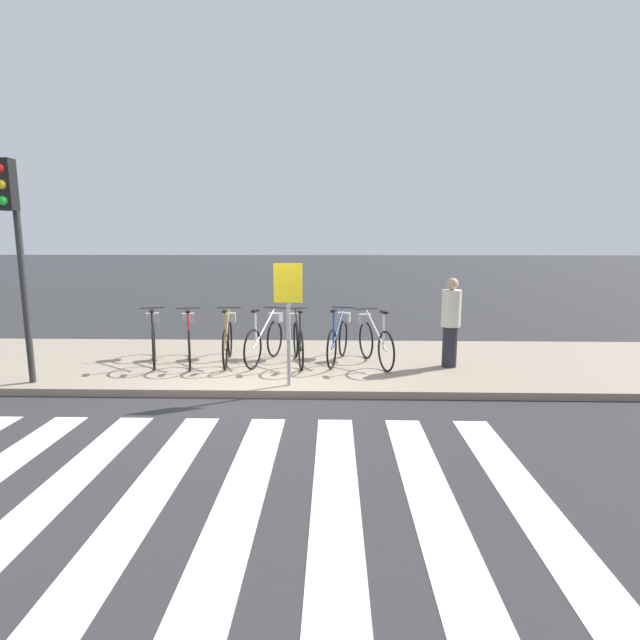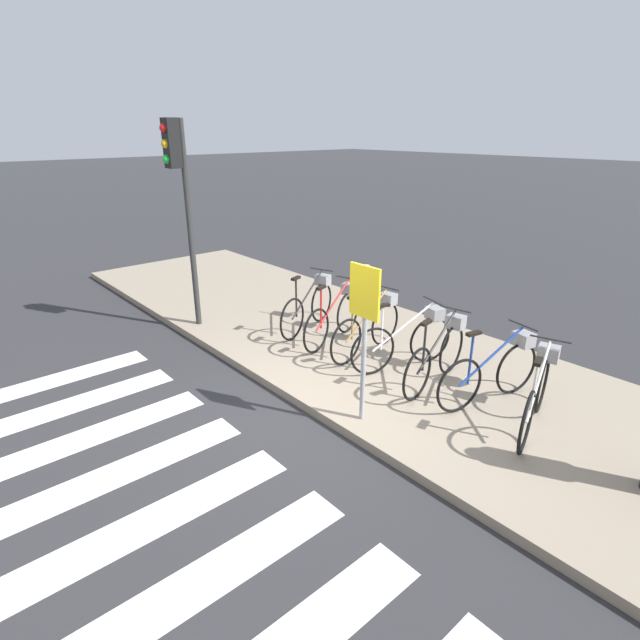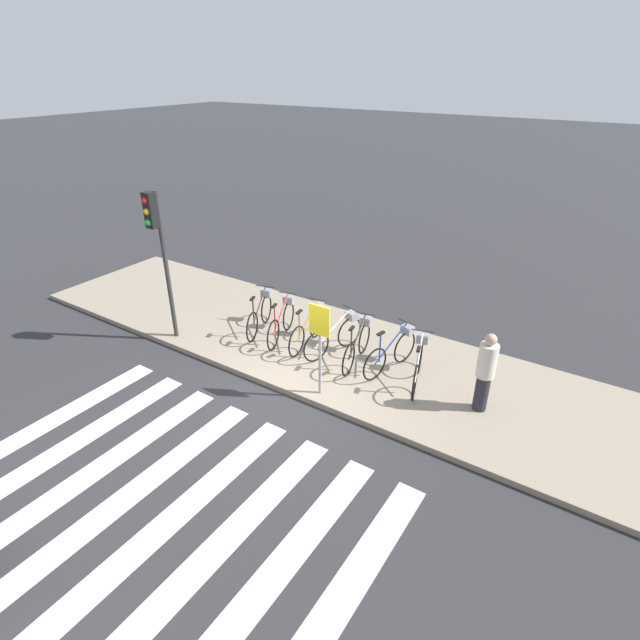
{
  "view_description": "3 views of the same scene",
  "coord_description": "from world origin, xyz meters",
  "px_view_note": "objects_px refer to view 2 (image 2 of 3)",
  "views": [
    {
      "loc": [
        1.32,
        -7.29,
        2.44
      ],
      "look_at": [
        1.08,
        1.56,
        0.96
      ],
      "focal_mm": 28.0,
      "sensor_mm": 36.0,
      "label": 1
    },
    {
      "loc": [
        4.23,
        -3.53,
        3.43
      ],
      "look_at": [
        -0.58,
        0.69,
        0.96
      ],
      "focal_mm": 28.0,
      "sensor_mm": 36.0,
      "label": 2
    },
    {
      "loc": [
        5.08,
        -6.48,
        5.96
      ],
      "look_at": [
        0.1,
        1.09,
        1.25
      ],
      "focal_mm": 28.0,
      "sensor_mm": 36.0,
      "label": 3
    }
  ],
  "objects_px": {
    "parked_bicycle_6": "(538,392)",
    "sign_post": "(364,318)",
    "traffic_light": "(179,182)",
    "parked_bicycle_0": "(310,304)",
    "parked_bicycle_1": "(336,314)",
    "parked_bicycle_4": "(439,352)",
    "parked_bicycle_3": "(408,338)",
    "parked_bicycle_2": "(370,325)",
    "parked_bicycle_5": "(495,369)"
  },
  "relations": [
    {
      "from": "parked_bicycle_6",
      "to": "sign_post",
      "type": "bearing_deg",
      "value": -135.32
    },
    {
      "from": "parked_bicycle_6",
      "to": "traffic_light",
      "type": "relative_size",
      "value": 0.48
    },
    {
      "from": "parked_bicycle_0",
      "to": "parked_bicycle_6",
      "type": "distance_m",
      "value": 4.1
    },
    {
      "from": "parked_bicycle_1",
      "to": "parked_bicycle_4",
      "type": "xyz_separation_m",
      "value": [
        2.02,
        0.04,
        0.0
      ]
    },
    {
      "from": "parked_bicycle_1",
      "to": "sign_post",
      "type": "bearing_deg",
      "value": -35.51
    },
    {
      "from": "parked_bicycle_6",
      "to": "parked_bicycle_1",
      "type": "bearing_deg",
      "value": -179.82
    },
    {
      "from": "parked_bicycle_1",
      "to": "parked_bicycle_4",
      "type": "relative_size",
      "value": 0.98
    },
    {
      "from": "parked_bicycle_3",
      "to": "traffic_light",
      "type": "relative_size",
      "value": 0.48
    },
    {
      "from": "parked_bicycle_2",
      "to": "parked_bicycle_6",
      "type": "bearing_deg",
      "value": -1.23
    },
    {
      "from": "traffic_light",
      "to": "sign_post",
      "type": "bearing_deg",
      "value": 0.7
    },
    {
      "from": "parked_bicycle_3",
      "to": "traffic_light",
      "type": "height_order",
      "value": "traffic_light"
    },
    {
      "from": "parked_bicycle_3",
      "to": "parked_bicycle_2",
      "type": "bearing_deg",
      "value": -177.11
    },
    {
      "from": "parked_bicycle_6",
      "to": "traffic_light",
      "type": "height_order",
      "value": "traffic_light"
    },
    {
      "from": "parked_bicycle_4",
      "to": "sign_post",
      "type": "height_order",
      "value": "sign_post"
    },
    {
      "from": "parked_bicycle_1",
      "to": "parked_bicycle_5",
      "type": "bearing_deg",
      "value": 3.61
    },
    {
      "from": "parked_bicycle_0",
      "to": "parked_bicycle_5",
      "type": "relative_size",
      "value": 0.97
    },
    {
      "from": "parked_bicycle_2",
      "to": "traffic_light",
      "type": "relative_size",
      "value": 0.49
    },
    {
      "from": "parked_bicycle_1",
      "to": "traffic_light",
      "type": "bearing_deg",
      "value": -145.94
    },
    {
      "from": "sign_post",
      "to": "traffic_light",
      "type": "bearing_deg",
      "value": -179.3
    },
    {
      "from": "parked_bicycle_2",
      "to": "parked_bicycle_3",
      "type": "distance_m",
      "value": 0.72
    },
    {
      "from": "parked_bicycle_6",
      "to": "parked_bicycle_5",
      "type": "bearing_deg",
      "value": 165.65
    },
    {
      "from": "traffic_light",
      "to": "sign_post",
      "type": "distance_m",
      "value": 4.32
    },
    {
      "from": "parked_bicycle_0",
      "to": "parked_bicycle_6",
      "type": "height_order",
      "value": "same"
    },
    {
      "from": "parked_bicycle_0",
      "to": "parked_bicycle_3",
      "type": "relative_size",
      "value": 0.98
    },
    {
      "from": "parked_bicycle_2",
      "to": "parked_bicycle_4",
      "type": "distance_m",
      "value": 1.31
    },
    {
      "from": "parked_bicycle_1",
      "to": "parked_bicycle_6",
      "type": "relative_size",
      "value": 1.0
    },
    {
      "from": "parked_bicycle_5",
      "to": "parked_bicycle_6",
      "type": "relative_size",
      "value": 1.02
    },
    {
      "from": "parked_bicycle_0",
      "to": "traffic_light",
      "type": "bearing_deg",
      "value": -135.14
    },
    {
      "from": "parked_bicycle_0",
      "to": "parked_bicycle_2",
      "type": "relative_size",
      "value": 0.95
    },
    {
      "from": "parked_bicycle_2",
      "to": "parked_bicycle_3",
      "type": "xyz_separation_m",
      "value": [
        0.71,
        0.04,
        0.0
      ]
    },
    {
      "from": "parked_bicycle_4",
      "to": "parked_bicycle_5",
      "type": "bearing_deg",
      "value": 10.11
    },
    {
      "from": "parked_bicycle_2",
      "to": "parked_bicycle_6",
      "type": "height_order",
      "value": "same"
    },
    {
      "from": "parked_bicycle_4",
      "to": "parked_bicycle_6",
      "type": "relative_size",
      "value": 1.03
    },
    {
      "from": "parked_bicycle_4",
      "to": "parked_bicycle_6",
      "type": "xyz_separation_m",
      "value": [
        1.41,
        -0.03,
        0.0
      ]
    },
    {
      "from": "parked_bicycle_0",
      "to": "parked_bicycle_6",
      "type": "relative_size",
      "value": 0.99
    },
    {
      "from": "parked_bicycle_0",
      "to": "parked_bicycle_4",
      "type": "xyz_separation_m",
      "value": [
        2.69,
        0.02,
        0.0
      ]
    },
    {
      "from": "parked_bicycle_3",
      "to": "parked_bicycle_4",
      "type": "xyz_separation_m",
      "value": [
        0.6,
        -0.07,
        0.0
      ]
    },
    {
      "from": "parked_bicycle_3",
      "to": "parked_bicycle_5",
      "type": "relative_size",
      "value": 0.99
    },
    {
      "from": "parked_bicycle_0",
      "to": "parked_bicycle_3",
      "type": "height_order",
      "value": "same"
    },
    {
      "from": "parked_bicycle_1",
      "to": "parked_bicycle_5",
      "type": "height_order",
      "value": "same"
    },
    {
      "from": "parked_bicycle_0",
      "to": "parked_bicycle_1",
      "type": "distance_m",
      "value": 0.68
    },
    {
      "from": "parked_bicycle_3",
      "to": "sign_post",
      "type": "height_order",
      "value": "sign_post"
    },
    {
      "from": "parked_bicycle_2",
      "to": "parked_bicycle_4",
      "type": "relative_size",
      "value": 1.01
    },
    {
      "from": "parked_bicycle_2",
      "to": "parked_bicycle_0",
      "type": "bearing_deg",
      "value": -177.99
    },
    {
      "from": "parked_bicycle_4",
      "to": "sign_post",
      "type": "xyz_separation_m",
      "value": [
        -0.04,
        -1.46,
        0.86
      ]
    },
    {
      "from": "parked_bicycle_5",
      "to": "sign_post",
      "type": "height_order",
      "value": "sign_post"
    },
    {
      "from": "parked_bicycle_4",
      "to": "parked_bicycle_5",
      "type": "xyz_separation_m",
      "value": [
        0.76,
        0.14,
        0.0
      ]
    },
    {
      "from": "parked_bicycle_2",
      "to": "parked_bicycle_5",
      "type": "bearing_deg",
      "value": 2.94
    },
    {
      "from": "parked_bicycle_3",
      "to": "parked_bicycle_1",
      "type": "bearing_deg",
      "value": -175.78
    },
    {
      "from": "parked_bicycle_3",
      "to": "sign_post",
      "type": "relative_size",
      "value": 0.86
    }
  ]
}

